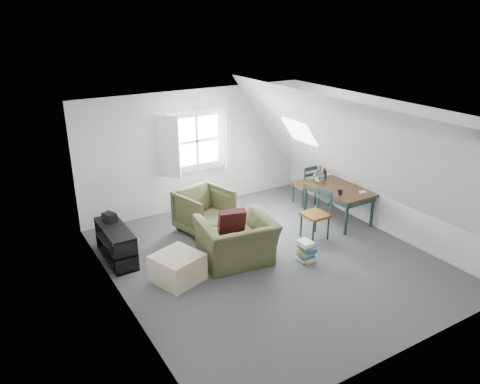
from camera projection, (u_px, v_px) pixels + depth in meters
floor at (270, 259)px, 7.97m from camera, size 5.50×5.50×0.00m
ceiling at (273, 114)px, 7.06m from camera, size 5.50×5.50×0.00m
wall_back at (196, 150)px, 9.71m from camera, size 5.00×0.00×5.00m
wall_front at (409, 266)px, 5.32m from camera, size 5.00×0.00×5.00m
wall_left at (119, 226)px, 6.31m from camera, size 0.00×5.50×5.50m
wall_right at (382, 166)px, 8.71m from camera, size 0.00×5.50×5.50m
slope_left at (182, 177)px, 6.58m from camera, size 3.19×5.50×4.48m
slope_right at (346, 146)px, 8.07m from camera, size 3.19×5.50×4.48m
dormer_window at (197, 141)px, 9.57m from camera, size 1.71×0.35×1.30m
skylight at (299, 132)px, 9.11m from camera, size 0.35×0.75×0.47m
armchair_near at (237, 261)px, 7.91m from camera, size 1.31×1.18×0.77m
armchair_far at (205, 230)px, 9.01m from camera, size 1.08×1.10×0.83m
throw_pillow at (232, 221)px, 7.78m from camera, size 0.50×0.36×0.47m
ottoman at (178, 268)px, 7.28m from camera, size 0.84×0.84×0.44m
dining_table at (339, 192)px, 9.28m from camera, size 0.82×1.36×0.68m
demijohn at (319, 176)px, 9.48m from camera, size 0.23×0.23×0.33m
vase_twigs at (325, 173)px, 9.68m from camera, size 0.08×0.09×0.60m
cup at (340, 195)px, 8.88m from camera, size 0.12×0.12×0.10m
paper_box at (363, 192)px, 8.97m from camera, size 0.13×0.10×0.04m
dining_chair_far at (306, 184)px, 10.06m from camera, size 0.42×0.42×0.90m
dining_chair_near at (317, 213)px, 8.56m from camera, size 0.44×0.44×0.93m
media_shelf at (117, 246)px, 7.86m from camera, size 0.38×1.15×0.59m
electronics_box at (109, 218)px, 7.95m from camera, size 0.23×0.27×0.18m
magazine_stack at (306, 251)px, 7.85m from camera, size 0.27×0.33×0.37m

